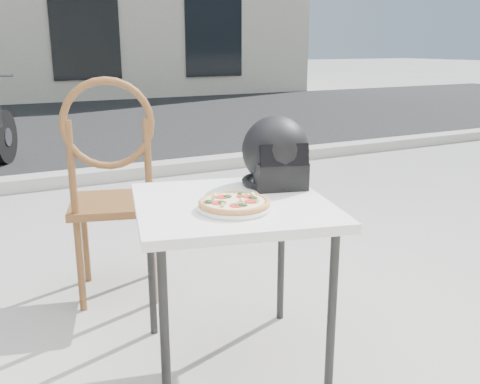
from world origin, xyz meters
name	(u,v)px	position (x,y,z in m)	size (l,w,h in m)	color
ground	(229,310)	(0.00, 0.00, 0.00)	(80.00, 80.00, 0.00)	#9E9B96
street_asphalt	(39,128)	(0.00, 7.00, 0.00)	(30.00, 8.00, 0.00)	black
curb	(94,176)	(0.00, 3.00, 0.06)	(30.00, 0.25, 0.12)	#ABA9A0
cafe_table_main	(232,217)	(-0.19, -0.41, 0.65)	(0.91, 0.91, 0.71)	white
plate	(234,207)	(-0.23, -0.51, 0.72)	(0.37, 0.37, 0.02)	white
pizza	(234,202)	(-0.23, -0.51, 0.74)	(0.35, 0.35, 0.03)	#D48F4D
helmet	(276,155)	(0.10, -0.27, 0.85)	(0.36, 0.37, 0.30)	black
cafe_chair_main	(112,180)	(-0.46, 0.39, 0.65)	(0.55, 0.55, 1.17)	brown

